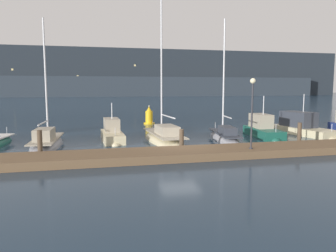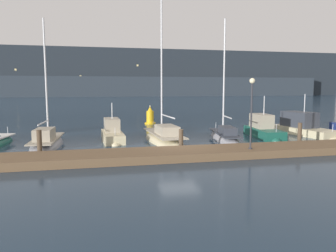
# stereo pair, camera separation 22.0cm
# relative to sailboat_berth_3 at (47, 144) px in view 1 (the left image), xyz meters

# --- Properties ---
(ground_plane) EXTENTS (400.00, 400.00, 0.00)m
(ground_plane) POSITION_rel_sailboat_berth_3_xyz_m (8.51, -3.45, -0.15)
(ground_plane) COLOR #1E3347
(dock) EXTENTS (39.60, 2.80, 0.45)m
(dock) POSITION_rel_sailboat_berth_3_xyz_m (8.51, -5.48, 0.08)
(dock) COLOR brown
(dock) RESTS_ON ground
(mooring_pile_1) EXTENTS (0.28, 0.28, 1.62)m
(mooring_pile_1) POSITION_rel_sailboat_berth_3_xyz_m (0.14, -3.83, 0.66)
(mooring_pile_1) COLOR #4C3D2D
(mooring_pile_1) RESTS_ON ground
(mooring_pile_2) EXTENTS (0.28, 0.28, 1.42)m
(mooring_pile_2) POSITION_rel_sailboat_berth_3_xyz_m (8.51, -3.83, 0.57)
(mooring_pile_2) COLOR #4C3D2D
(mooring_pile_2) RESTS_ON ground
(mooring_pile_3) EXTENTS (0.28, 0.28, 1.64)m
(mooring_pile_3) POSITION_rel_sailboat_berth_3_xyz_m (16.88, -3.83, 0.67)
(mooring_pile_3) COLOR #4C3D2D
(mooring_pile_3) RESTS_ON ground
(sailboat_berth_3) EXTENTS (2.20, 6.73, 9.31)m
(sailboat_berth_3) POSITION_rel_sailboat_berth_3_xyz_m (0.00, 0.00, 0.00)
(sailboat_berth_3) COLOR gray
(sailboat_berth_3) RESTS_ON ground
(motorboat_berth_4) EXTENTS (1.75, 5.02, 3.45)m
(motorboat_berth_4) POSITION_rel_sailboat_berth_3_xyz_m (4.53, 1.46, 0.13)
(motorboat_berth_4) COLOR beige
(motorboat_berth_4) RESTS_ON ground
(sailboat_berth_5) EXTENTS (2.54, 7.74, 12.23)m
(sailboat_berth_5) POSITION_rel_sailboat_berth_3_xyz_m (8.28, 0.26, 0.01)
(sailboat_berth_5) COLOR beige
(sailboat_berth_5) RESTS_ON ground
(sailboat_berth_6) EXTENTS (2.47, 6.74, 9.85)m
(sailboat_berth_6) POSITION_rel_sailboat_berth_3_xyz_m (12.96, -0.14, -0.02)
(sailboat_berth_6) COLOR gray
(sailboat_berth_6) RESTS_ON ground
(motorboat_berth_7) EXTENTS (2.35, 5.57, 4.03)m
(motorboat_berth_7) POSITION_rel_sailboat_berth_3_xyz_m (16.68, 0.73, 0.13)
(motorboat_berth_7) COLOR #195647
(motorboat_berth_7) RESTS_ON ground
(motorboat_berth_8) EXTENTS (3.39, 7.20, 3.98)m
(motorboat_berth_8) POSITION_rel_sailboat_berth_3_xyz_m (20.81, 1.36, 0.19)
(motorboat_berth_8) COLOR beige
(motorboat_berth_8) RESTS_ON ground
(channel_buoy) EXTENTS (1.21, 1.21, 2.06)m
(channel_buoy) POSITION_rel_sailboat_berth_3_xyz_m (9.21, 12.16, 0.63)
(channel_buoy) COLOR gold
(channel_buoy) RESTS_ON ground
(dock_lamppost) EXTENTS (0.32, 0.32, 4.11)m
(dock_lamppost) POSITION_rel_sailboat_berth_3_xyz_m (12.11, -6.08, 3.04)
(dock_lamppost) COLOR #2D2D33
(dock_lamppost) RESTS_ON dock
(hillside_backdrop) EXTENTS (240.00, 23.00, 21.77)m
(hillside_backdrop) POSITION_rel_sailboat_berth_3_xyz_m (12.30, 134.03, 9.89)
(hillside_backdrop) COLOR #232B33
(hillside_backdrop) RESTS_ON ground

